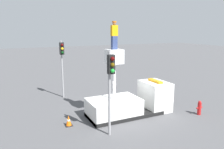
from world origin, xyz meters
name	(u,v)px	position (x,y,z in m)	size (l,w,h in m)	color
ground_plane	(124,115)	(0.00, 0.00, 0.00)	(120.00, 120.00, 0.00)	#4C4C4F
bucket_truck	(131,102)	(0.52, 0.00, 0.87)	(5.89, 2.26, 4.55)	black
worker	(114,35)	(-0.78, 0.00, 5.43)	(0.40, 0.26, 1.75)	navy
traffic_light_pole	(111,78)	(-2.13, -2.32, 3.33)	(0.34, 0.57, 4.69)	gray
traffic_light_across	(62,58)	(-2.85, 5.67, 3.46)	(0.34, 0.57, 4.88)	gray
fire_hydrant	(199,108)	(4.71, -2.17, 0.49)	(0.49, 0.25, 0.99)	red
traffic_cone_rear	(69,121)	(-3.89, -0.02, 0.31)	(0.43, 0.43, 0.65)	black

